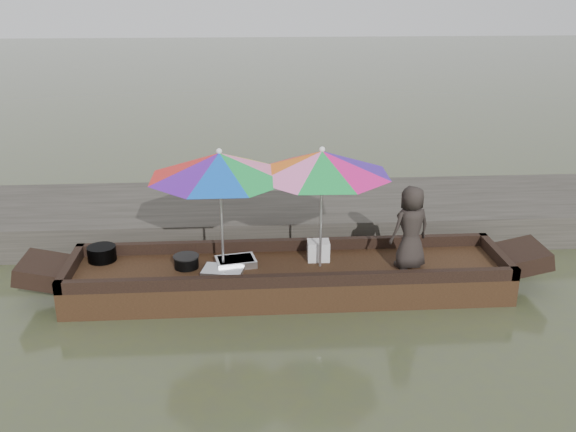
{
  "coord_description": "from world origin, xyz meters",
  "views": [
    {
      "loc": [
        -0.52,
        -7.38,
        3.75
      ],
      "look_at": [
        0.0,
        0.1,
        1.0
      ],
      "focal_mm": 40.0,
      "sensor_mm": 36.0,
      "label": 1
    }
  ],
  "objects": [
    {
      "name": "boat_hull",
      "position": [
        0.0,
        0.0,
        0.17
      ],
      "size": [
        5.51,
        1.2,
        0.35
      ],
      "primitive_type": "cube",
      "color": "black",
      "rests_on": "water"
    },
    {
      "name": "supply_bag",
      "position": [
        0.4,
        0.2,
        0.48
      ],
      "size": [
        0.29,
        0.23,
        0.26
      ],
      "primitive_type": "cube",
      "rotation": [
        0.0,
        0.0,
        -0.03
      ],
      "color": "white",
      "rests_on": "boat_hull"
    },
    {
      "name": "umbrella_bow",
      "position": [
        -0.82,
        0.0,
        1.12
      ],
      "size": [
        2.3,
        2.3,
        1.55
      ],
      "primitive_type": null,
      "rotation": [
        0.0,
        0.0,
        -0.39
      ],
      "color": "pink",
      "rests_on": "boat_hull"
    },
    {
      "name": "dock",
      "position": [
        0.0,
        2.2,
        0.25
      ],
      "size": [
        22.0,
        2.2,
        0.5
      ],
      "primitive_type": "cube",
      "color": "#2D2B26",
      "rests_on": "ground"
    },
    {
      "name": "charcoal_grill",
      "position": [
        -1.29,
        0.07,
        0.42
      ],
      "size": [
        0.31,
        0.31,
        0.14
      ],
      "primitive_type": "cylinder",
      "color": "black",
      "rests_on": "boat_hull"
    },
    {
      "name": "umbrella_stern",
      "position": [
        0.4,
        0.0,
        1.12
      ],
      "size": [
        2.2,
        2.2,
        1.55
      ],
      "primitive_type": null,
      "rotation": [
        0.0,
        0.0,
        0.36
      ],
      "color": "yellow",
      "rests_on": "boat_hull"
    },
    {
      "name": "tray_scallop",
      "position": [
        -0.82,
        -0.12,
        0.38
      ],
      "size": [
        0.56,
        0.44,
        0.06
      ],
      "primitive_type": "cube",
      "rotation": [
        0.0,
        0.0,
        -0.21
      ],
      "color": "silver",
      "rests_on": "boat_hull"
    },
    {
      "name": "tray_crayfish",
      "position": [
        -0.67,
        0.1,
        0.39
      ],
      "size": [
        0.55,
        0.43,
        0.09
      ],
      "primitive_type": "cube",
      "rotation": [
        0.0,
        0.0,
        0.19
      ],
      "color": "silver",
      "rests_on": "boat_hull"
    },
    {
      "name": "water",
      "position": [
        0.0,
        0.0,
        0.0
      ],
      "size": [
        80.0,
        80.0,
        0.0
      ],
      "primitive_type": "plane",
      "color": "#434B29",
      "rests_on": "ground"
    },
    {
      "name": "cooking_pot",
      "position": [
        -2.39,
        0.37,
        0.45
      ],
      "size": [
        0.36,
        0.36,
        0.19
      ],
      "primitive_type": "cylinder",
      "color": "black",
      "rests_on": "boat_hull"
    },
    {
      "name": "vendor",
      "position": [
        1.51,
        -0.11,
        0.89
      ],
      "size": [
        0.61,
        0.5,
        1.07
      ],
      "primitive_type": "imported",
      "rotation": [
        0.0,
        0.0,
        3.48
      ],
      "color": "black",
      "rests_on": "boat_hull"
    }
  ]
}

